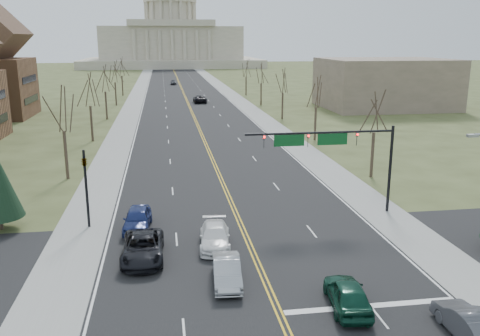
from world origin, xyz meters
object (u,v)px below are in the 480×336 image
object	(u,v)px
signal_mast	(331,145)
car_nb_outer_lead	(468,323)
car_sb_inner_lead	(227,271)
car_sb_outer_second	(137,219)
car_far_sb	(173,82)
car_nb_inner_lead	(348,294)
car_sb_inner_second	(215,236)
car_sb_outer_lead	(143,248)
car_far_nb	(200,99)
signal_left	(86,180)

from	to	relation	value
signal_mast	car_nb_outer_lead	xyz separation A→B (m)	(0.99, -17.92, -5.01)
car_sb_inner_lead	car_sb_outer_second	xyz separation A→B (m)	(-5.54, 9.62, 0.08)
car_far_sb	car_sb_inner_lead	bearing A→B (deg)	-88.99
car_nb_inner_lead	car_sb_outer_second	distance (m)	17.67
car_nb_outer_lead	car_sb_outer_second	world-z (taller)	car_sb_outer_second
car_sb_inner_second	car_far_sb	bearing A→B (deg)	94.95
car_sb_inner_second	car_sb_outer_second	distance (m)	6.79
car_sb_outer_lead	car_nb_inner_lead	bearing A→B (deg)	-35.00
car_nb_outer_lead	car_sb_outer_second	bearing A→B (deg)	-45.27
car_sb_inner_lead	car_far_sb	size ratio (longest dim) A/B	0.99
car_nb_inner_lead	car_sb_outer_second	world-z (taller)	car_sb_outer_second
car_nb_inner_lead	car_nb_outer_lead	size ratio (longest dim) A/B	1.05
car_nb_inner_lead	car_sb_outer_lead	bearing A→B (deg)	-29.31
car_sb_inner_lead	car_sb_outer_lead	world-z (taller)	car_sb_outer_lead
car_nb_inner_lead	car_far_nb	size ratio (longest dim) A/B	0.80
car_nb_inner_lead	car_sb_inner_second	size ratio (longest dim) A/B	0.94
car_sb_outer_lead	signal_mast	bearing A→B (deg)	25.08
car_sb_outer_lead	car_far_sb	xyz separation A→B (m)	(5.22, 130.86, -0.02)
car_sb_inner_lead	car_far_sb	xyz separation A→B (m)	(0.26, 134.98, 0.03)
car_nb_inner_lead	car_far_nb	xyz separation A→B (m)	(-1.00, 91.29, 0.02)
car_nb_outer_lead	car_sb_inner_lead	bearing A→B (deg)	-33.24
car_sb_outer_lead	car_sb_outer_second	bearing A→B (deg)	96.93
car_sb_outer_second	car_far_nb	world-z (taller)	same
signal_mast	car_sb_outer_lead	size ratio (longest dim) A/B	2.13
car_sb_outer_lead	car_sb_inner_second	world-z (taller)	car_sb_outer_lead
signal_left	car_nb_outer_lead	world-z (taller)	signal_left
signal_mast	signal_left	world-z (taller)	signal_mast
car_sb_outer_second	car_nb_outer_lead	bearing A→B (deg)	-42.53
car_nb_outer_lead	car_sb_inner_second	world-z (taller)	car_nb_outer_lead
car_sb_inner_second	car_far_sb	xyz separation A→B (m)	(0.40, 129.48, 0.05)
car_sb_outer_second	car_far_sb	size ratio (longest dim) A/B	1.06
signal_left	car_nb_inner_lead	xyz separation A→B (m)	(15.18, -14.49, -2.90)
car_sb_outer_second	car_far_nb	xyz separation A→B (m)	(10.49, 77.88, -0.00)
signal_left	car_sb_inner_lead	size ratio (longest dim) A/B	1.33
signal_mast	car_nb_outer_lead	distance (m)	18.64
signal_left	car_sb_outer_lead	distance (m)	8.36
car_nb_outer_lead	car_sb_outer_second	xyz separation A→B (m)	(-16.24, 16.85, 0.08)
car_sb_inner_lead	car_sb_inner_second	xyz separation A→B (m)	(-0.14, 5.50, -0.02)
car_far_nb	signal_left	bearing A→B (deg)	78.49
signal_left	car_far_sb	distance (m)	124.68
car_nb_inner_lead	car_sb_inner_second	bearing A→B (deg)	-50.10
car_nb_outer_lead	car_far_nb	xyz separation A→B (m)	(-5.75, 94.73, 0.08)
car_sb_inner_lead	car_sb_inner_second	distance (m)	5.50
car_sb_outer_lead	car_nb_outer_lead	bearing A→B (deg)	-34.97
signal_mast	car_sb_inner_second	bearing A→B (deg)	-152.21
signal_left	car_sb_inner_lead	bearing A→B (deg)	-49.22
car_nb_inner_lead	car_sb_inner_lead	world-z (taller)	car_nb_inner_lead
car_sb_inner_lead	signal_left	bearing A→B (deg)	134.57
car_far_sb	signal_mast	bearing A→B (deg)	-84.53
car_sb_outer_lead	car_sb_outer_second	xyz separation A→B (m)	(-0.58, 5.50, 0.03)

